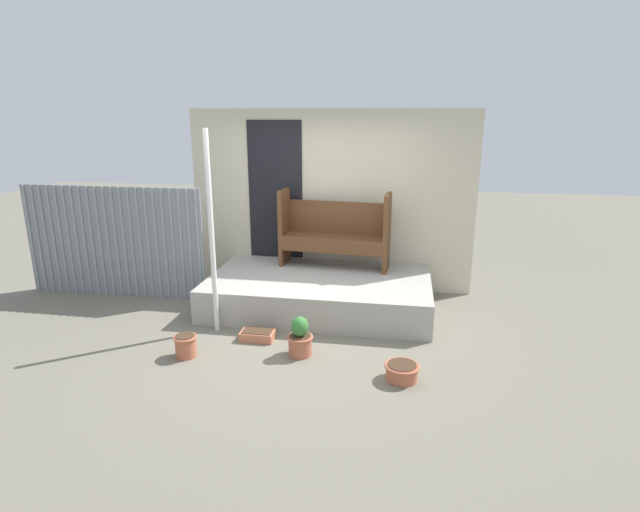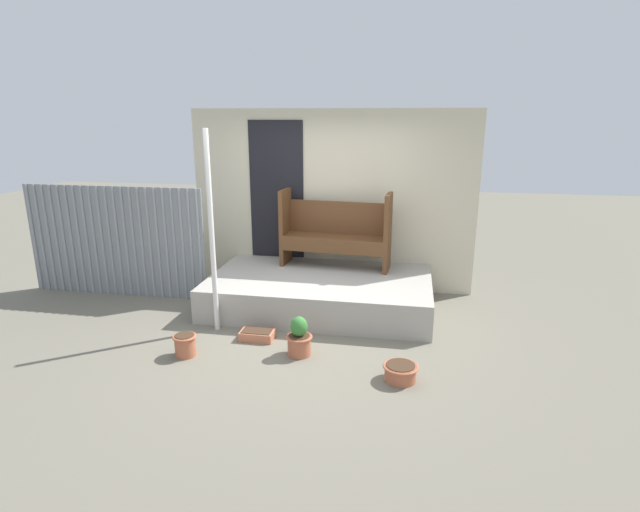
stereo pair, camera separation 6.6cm
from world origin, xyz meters
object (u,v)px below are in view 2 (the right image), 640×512
object	(u,v)px
flower_pot_right	(400,372)
flower_pot_left	(185,344)
planter_box_rect	(257,335)
bench	(336,230)
flower_pot_middle	(299,338)
support_post	(212,234)

from	to	relation	value
flower_pot_right	flower_pot_left	bearing A→B (deg)	177.27
planter_box_rect	flower_pot_right	bearing A→B (deg)	-21.17
bench	flower_pot_left	bearing A→B (deg)	-116.14
flower_pot_middle	planter_box_rect	world-z (taller)	flower_pot_middle
support_post	flower_pot_middle	distance (m)	1.58
bench	flower_pot_middle	size ratio (longest dim) A/B	3.52
bench	flower_pot_middle	xyz separation A→B (m)	(-0.10, -1.93, -0.77)
bench	flower_pot_left	world-z (taller)	bench
bench	flower_pot_left	distance (m)	2.66
bench	planter_box_rect	bearing A→B (deg)	-107.20
flower_pot_left	flower_pot_middle	xyz separation A→B (m)	(1.21, 0.24, 0.06)
flower_pot_left	flower_pot_right	bearing A→B (deg)	-2.73
support_post	planter_box_rect	size ratio (longest dim) A/B	6.16
flower_pot_right	planter_box_rect	xyz separation A→B (m)	(-1.66, 0.64, -0.04)
flower_pot_right	planter_box_rect	bearing A→B (deg)	158.83
flower_pot_middle	bench	bearing A→B (deg)	87.05
bench	flower_pot_middle	bearing A→B (deg)	-88.04
flower_pot_left	flower_pot_right	world-z (taller)	flower_pot_left
support_post	flower_pot_left	bearing A→B (deg)	-95.94
flower_pot_right	planter_box_rect	size ratio (longest dim) A/B	0.91
support_post	planter_box_rect	world-z (taller)	support_post
flower_pot_middle	planter_box_rect	distance (m)	0.65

